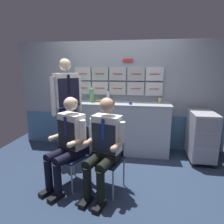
% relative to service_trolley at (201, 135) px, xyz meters
% --- Properties ---
extents(ground, '(4.80, 4.80, 0.04)m').
position_rel_service_trolley_xyz_m(ground, '(-1.53, -0.92, -0.50)').
color(ground, '#27364F').
extents(galley_bulkhead, '(4.20, 0.14, 2.15)m').
position_rel_service_trolley_xyz_m(galley_bulkhead, '(-1.53, 0.45, 0.58)').
color(galley_bulkhead, '#95A2AE').
rests_on(galley_bulkhead, ground).
extents(galley_counter, '(1.84, 0.53, 0.99)m').
position_rel_service_trolley_xyz_m(galley_counter, '(-1.44, 0.17, 0.02)').
color(galley_counter, '#B3BEC9').
rests_on(galley_counter, ground).
extents(service_trolley, '(0.40, 0.65, 0.89)m').
position_rel_service_trolley_xyz_m(service_trolley, '(0.00, 0.00, 0.00)').
color(service_trolley, black).
rests_on(service_trolley, ground).
extents(folding_chair_left, '(0.54, 0.54, 0.84)m').
position_rel_service_trolley_xyz_m(folding_chair_left, '(-1.96, -0.96, 0.04)').
color(folding_chair_left, '#A8AAAF').
rests_on(folding_chair_left, ground).
extents(crew_member_left, '(0.58, 0.68, 1.26)m').
position_rel_service_trolley_xyz_m(crew_member_left, '(-2.03, -1.11, 0.22)').
color(crew_member_left, black).
rests_on(crew_member_left, ground).
extents(folding_chair_center, '(0.50, 0.50, 0.84)m').
position_rel_service_trolley_xyz_m(folding_chair_center, '(-1.47, -1.02, 0.04)').
color(folding_chair_center, '#A8AAAF').
rests_on(folding_chair_center, ground).
extents(crew_member_center, '(0.52, 0.68, 1.27)m').
position_rel_service_trolley_xyz_m(crew_member_center, '(-1.51, -1.17, 0.22)').
color(crew_member_center, black).
rests_on(crew_member_center, ground).
extents(crew_member_standing, '(0.45, 0.44, 1.79)m').
position_rel_service_trolley_xyz_m(crew_member_standing, '(-2.34, -0.29, 0.61)').
color(crew_member_standing, black).
rests_on(crew_member_standing, ground).
extents(sparkling_bottle_green, '(0.08, 0.08, 0.30)m').
position_rel_service_trolley_xyz_m(sparkling_bottle_green, '(-2.02, 0.17, 0.65)').
color(sparkling_bottle_green, '#539E50').
rests_on(sparkling_bottle_green, galley_counter).
extents(water_bottle_tall, '(0.07, 0.07, 0.23)m').
position_rel_service_trolley_xyz_m(water_bottle_tall, '(-1.73, 0.34, 0.62)').
color(water_bottle_tall, silver).
rests_on(water_bottle_tall, galley_counter).
extents(paper_cup_tan, '(0.07, 0.07, 0.09)m').
position_rel_service_trolley_xyz_m(paper_cup_tan, '(-0.72, 0.25, 0.56)').
color(paper_cup_tan, tan).
rests_on(paper_cup_tan, galley_counter).
extents(espresso_cup_small, '(0.06, 0.06, 0.06)m').
position_rel_service_trolley_xyz_m(espresso_cup_small, '(-1.26, 0.02, 0.54)').
color(espresso_cup_small, navy).
rests_on(espresso_cup_small, galley_counter).
extents(snack_banana, '(0.17, 0.10, 0.04)m').
position_rel_service_trolley_xyz_m(snack_banana, '(-1.89, 0.24, 0.53)').
color(snack_banana, yellow).
rests_on(snack_banana, galley_counter).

